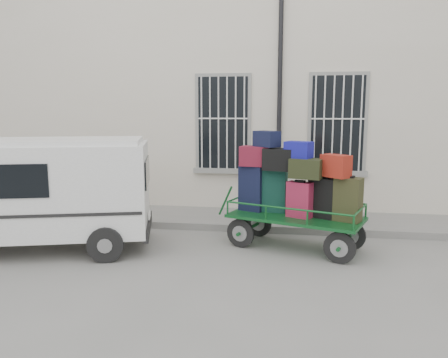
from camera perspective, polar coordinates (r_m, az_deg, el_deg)
ground at (r=8.06m, az=-0.51°, el=-9.53°), size 80.00×80.00×0.00m
building at (r=13.11m, az=3.33°, el=10.90°), size 24.00×5.15×6.00m
sidewalk at (r=10.14m, az=1.46°, el=-5.21°), size 24.00×1.70×0.15m
luggage_cart at (r=8.16m, az=9.01°, el=-1.51°), size 2.86×1.85×2.18m
van at (r=8.63m, az=-23.35°, el=-1.01°), size 4.35×2.73×2.05m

